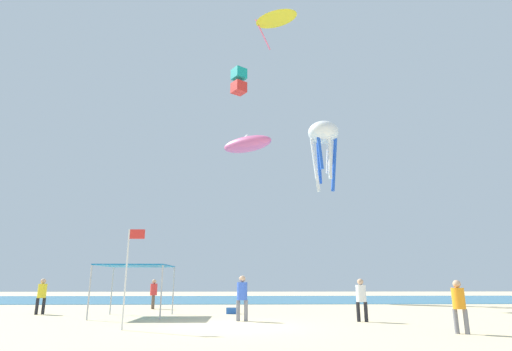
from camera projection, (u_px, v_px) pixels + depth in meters
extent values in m
cube|color=beige|center=(235.00, 328.00, 15.47)|extent=(110.00, 110.00, 0.10)
cube|color=teal|center=(240.00, 299.00, 39.26)|extent=(110.00, 18.47, 0.03)
cylinder|color=#B2B2B7|center=(89.00, 292.00, 18.37)|extent=(0.07, 0.07, 2.39)
cylinder|color=#B2B2B7|center=(161.00, 292.00, 18.47)|extent=(0.07, 0.07, 2.39)
cylinder|color=#B2B2B7|center=(112.00, 291.00, 21.51)|extent=(0.07, 0.07, 2.39)
cylinder|color=#B2B2B7|center=(173.00, 291.00, 21.61)|extent=(0.07, 0.07, 2.39)
cube|color=#1972B7|center=(136.00, 266.00, 20.30)|extent=(3.29, 3.31, 0.06)
cylinder|color=black|center=(366.00, 312.00, 17.39)|extent=(0.16, 0.16, 0.81)
cylinder|color=black|center=(358.00, 312.00, 17.48)|extent=(0.16, 0.16, 0.81)
cylinder|color=white|center=(361.00, 293.00, 17.63)|extent=(0.42, 0.42, 0.70)
sphere|color=tan|center=(360.00, 282.00, 17.75)|extent=(0.26, 0.26, 0.26)
cylinder|color=black|center=(37.00, 306.00, 21.19)|extent=(0.16, 0.16, 0.82)
cylinder|color=black|center=(44.00, 306.00, 21.41)|extent=(0.16, 0.16, 0.82)
cylinder|color=yellow|center=(42.00, 291.00, 21.50)|extent=(0.43, 0.43, 0.72)
sphere|color=tan|center=(43.00, 281.00, 21.62)|extent=(0.27, 0.27, 0.27)
cylinder|color=brown|center=(153.00, 302.00, 25.37)|extent=(0.16, 0.16, 0.82)
cylinder|color=brown|center=(153.00, 302.00, 25.66)|extent=(0.16, 0.16, 0.82)
cylinder|color=red|center=(154.00, 289.00, 25.71)|extent=(0.43, 0.43, 0.71)
sphere|color=tan|center=(154.00, 281.00, 25.83)|extent=(0.27, 0.27, 0.27)
cylinder|color=slate|center=(466.00, 322.00, 13.33)|extent=(0.15, 0.15, 0.78)
cylinder|color=slate|center=(456.00, 321.00, 13.48)|extent=(0.15, 0.15, 0.78)
cylinder|color=orange|center=(458.00, 298.00, 13.59)|extent=(0.40, 0.40, 0.67)
sphere|color=tan|center=(457.00, 284.00, 13.70)|extent=(0.25, 0.25, 0.25)
cylinder|color=slate|center=(246.00, 311.00, 17.75)|extent=(0.17, 0.17, 0.87)
cylinder|color=slate|center=(238.00, 310.00, 17.78)|extent=(0.17, 0.17, 0.87)
cylinder|color=blue|center=(242.00, 291.00, 17.96)|extent=(0.45, 0.45, 0.76)
sphere|color=tan|center=(242.00, 279.00, 18.10)|extent=(0.28, 0.28, 0.28)
cylinder|color=silver|center=(126.00, 278.00, 14.77)|extent=(0.06, 0.06, 3.54)
cube|color=red|center=(137.00, 234.00, 15.18)|extent=(0.55, 0.02, 0.35)
cube|color=blue|center=(232.00, 311.00, 21.64)|extent=(0.56, 0.36, 0.32)
cube|color=white|center=(232.00, 307.00, 21.69)|extent=(0.57, 0.37, 0.03)
cube|color=teal|center=(239.00, 74.00, 35.61)|extent=(1.47, 1.47, 0.94)
cube|color=red|center=(239.00, 88.00, 35.29)|extent=(1.47, 1.47, 0.94)
ellipsoid|color=white|center=(323.00, 132.00, 36.22)|extent=(3.73, 3.73, 1.93)
cylinder|color=white|center=(328.00, 157.00, 36.35)|extent=(0.47, 0.54, 3.00)
cylinder|color=blue|center=(319.00, 162.00, 36.29)|extent=(0.46, 0.65, 3.88)
cylinder|color=white|center=(315.00, 165.00, 35.53)|extent=(0.77, 0.35, 4.76)
cylinder|color=blue|center=(320.00, 152.00, 35.04)|extent=(0.47, 0.54, 3.00)
cylinder|color=white|center=(330.00, 157.00, 34.87)|extent=(0.46, 0.65, 3.88)
cylinder|color=blue|center=(334.00, 164.00, 35.42)|extent=(0.77, 0.35, 4.76)
ellipsoid|color=pink|center=(247.00, 144.00, 40.03)|extent=(5.49, 4.32, 1.81)
cone|color=white|center=(247.00, 136.00, 40.24)|extent=(1.11, 1.14, 0.69)
cone|color=yellow|center=(276.00, 15.00, 31.94)|extent=(4.64, 4.63, 1.49)
cylinder|color=pink|center=(263.00, 35.00, 32.64)|extent=(1.33, 1.26, 2.05)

